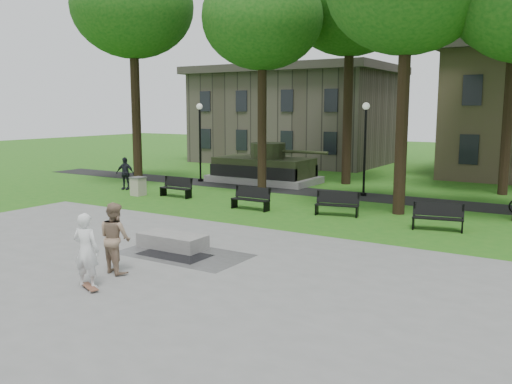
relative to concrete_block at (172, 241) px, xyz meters
The scene contains 21 objects.
ground 1.35m from the concrete_block, 48.98° to the left, with size 120.00×120.00×0.00m, color #215E16.
plaza 4.10m from the concrete_block, 77.76° to the right, with size 22.00×16.00×0.02m, color gray.
footpath 13.03m from the concrete_block, 86.18° to the left, with size 44.00×2.60×0.01m, color black.
building_left 29.50m from the concrete_block, 110.23° to the left, with size 15.00×10.00×7.20m, color #4C443D.
tree_0 17.88m from the concrete_block, 138.07° to the left, with size 6.80×6.80×12.97m.
tree_1 14.87m from the concrete_block, 107.53° to the left, with size 6.20×6.20×11.63m.
tree_4 19.83m from the concrete_block, 93.81° to the left, with size 7.20×7.20×13.50m.
lamp_left 16.33m from the concrete_block, 124.48° to the left, with size 0.36×0.36×4.73m.
lamp_mid 13.61m from the concrete_block, 84.12° to the left, with size 0.36×0.36×4.73m.
tank_monument 16.02m from the concrete_block, 110.43° to the left, with size 7.45×3.40×2.40m.
puddle 0.87m from the concrete_block, 45.81° to the right, with size 2.20×1.20×0.00m, color black.
concrete_block is the anchor object (origin of this frame).
skateboard 4.26m from the concrete_block, 77.87° to the right, with size 0.78×0.20×0.07m, color brown.
skateboarder 4.22m from the concrete_block, 79.63° to the right, with size 0.69×0.45×1.89m, color silver.
friend_watching 2.94m from the concrete_block, 81.51° to the right, with size 0.94×0.73×1.93m, color #957960.
pedestrian_walker 13.59m from the concrete_block, 141.45° to the left, with size 1.05×0.44×1.79m, color black.
park_bench_0 10.30m from the concrete_block, 129.33° to the left, with size 1.82×0.59×1.00m.
park_bench_1 7.21m from the concrete_block, 101.89° to the left, with size 1.80×0.53×1.00m.
park_bench_2 8.12m from the concrete_block, 73.40° to the left, with size 1.85×0.88×1.00m.
park_bench_3 9.73m from the concrete_block, 47.57° to the left, with size 1.85×0.87×1.00m.
trash_bin 11.21m from the concrete_block, 139.46° to the left, with size 0.68×0.68×0.96m.
Camera 1 is at (10.28, -13.88, 4.42)m, focal length 38.00 mm.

